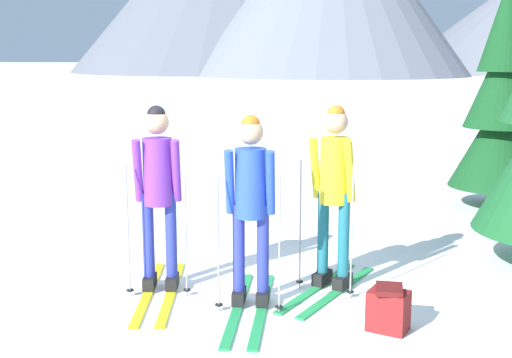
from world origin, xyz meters
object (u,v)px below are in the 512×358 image
object	(u,v)px
skier_in_purple	(159,187)
skier_in_blue	(251,203)
pine_tree_mid	(502,103)
skier_in_yellow	(334,188)
backpack_on_snow_front	(388,309)

from	to	relation	value
skier_in_purple	skier_in_blue	world-z (taller)	skier_in_purple
skier_in_blue	pine_tree_mid	xyz separation A→B (m)	(2.86, 4.53, 0.61)
skier_in_purple	pine_tree_mid	distance (m)	5.75
skier_in_blue	skier_in_purple	bearing A→B (deg)	165.02
skier_in_blue	pine_tree_mid	size ratio (longest dim) A/B	0.52
skier_in_purple	skier_in_yellow	bearing A→B (deg)	12.29
skier_in_blue	backpack_on_snow_front	bearing A→B (deg)	-15.21
skier_in_purple	skier_in_yellow	distance (m)	1.68
skier_in_blue	skier_in_yellow	size ratio (longest dim) A/B	1.00
skier_in_purple	pine_tree_mid	xyz separation A→B (m)	(3.80, 4.28, 0.55)
skier_in_purple	pine_tree_mid	world-z (taller)	pine_tree_mid
pine_tree_mid	backpack_on_snow_front	xyz separation A→B (m)	(-1.62, -4.86, -1.38)
pine_tree_mid	skier_in_blue	bearing A→B (deg)	-122.24
skier_in_yellow	pine_tree_mid	bearing A→B (deg)	61.13
skier_in_purple	backpack_on_snow_front	bearing A→B (deg)	-15.11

